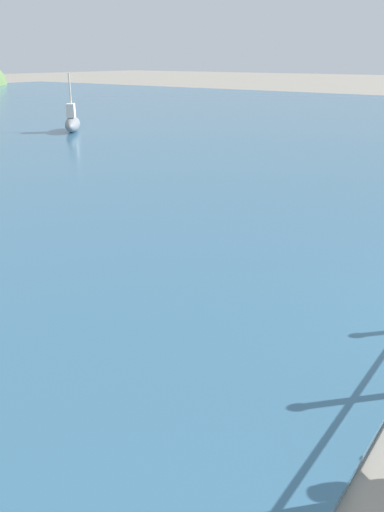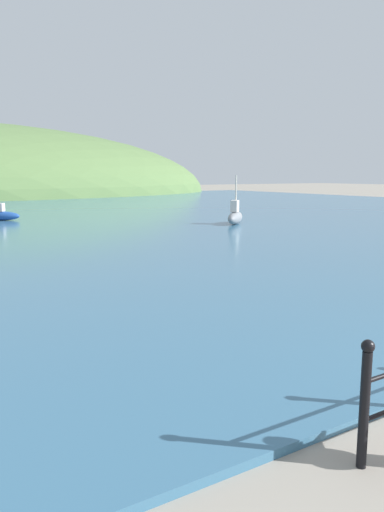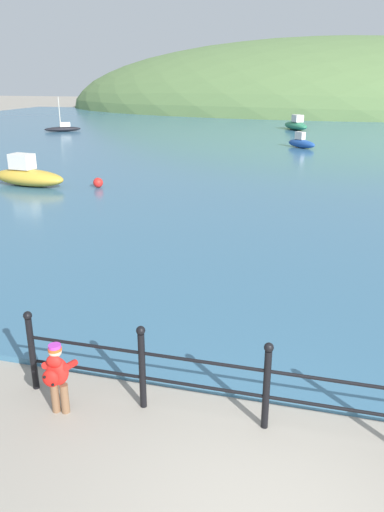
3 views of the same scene
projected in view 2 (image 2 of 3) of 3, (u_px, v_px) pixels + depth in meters
name	position (u px, v px, depth m)	size (l,w,h in m)	color
water	(9.00, 215.00, 31.85)	(80.00, 60.00, 0.10)	#386684
boat_blue_hull	(1.00, 215.00, 27.37)	(1.98, 1.83, 0.94)	#1E4793
boat_green_fishing	(235.00, 216.00, 25.33)	(2.09, 1.98, 2.46)	gray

